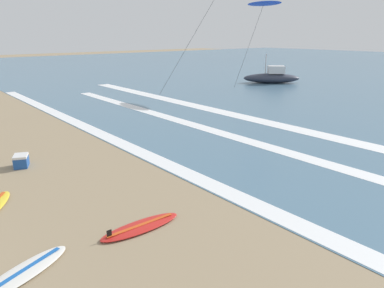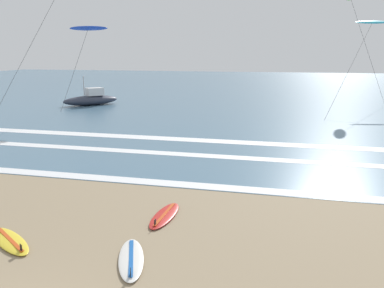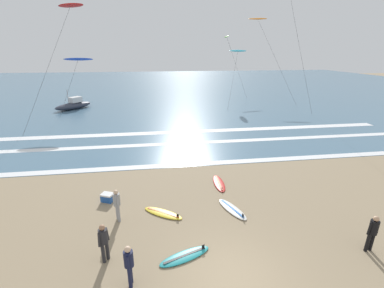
{
  "view_description": "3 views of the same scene",
  "coord_description": "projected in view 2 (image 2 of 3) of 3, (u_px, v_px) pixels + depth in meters",
  "views": [
    {
      "loc": [
        7.88,
        2.79,
        4.52
      ],
      "look_at": [
        0.0,
        9.34,
        1.34
      ],
      "focal_mm": 33.41,
      "sensor_mm": 36.0,
      "label": 1
    },
    {
      "loc": [
        4.73,
        -4.2,
        4.86
      ],
      "look_at": [
        1.36,
        9.55,
        1.65
      ],
      "focal_mm": 37.93,
      "sensor_mm": 36.0,
      "label": 2
    },
    {
      "loc": [
        -2.31,
        -6.69,
        7.49
      ],
      "look_at": [
        0.07,
        10.25,
        1.35
      ],
      "focal_mm": 24.23,
      "sensor_mm": 36.0,
      "label": 3
    }
  ],
  "objects": [
    {
      "name": "wave_foam_shoreline",
      "position": [
        124.0,
        180.0,
        15.75
      ],
      "size": [
        43.9,
        0.69,
        0.01
      ],
      "primitive_type": "cube",
      "color": "white",
      "rests_on": "ocean_surface"
    },
    {
      "name": "kite_blue_far_right",
      "position": [
        88.0,
        29.0,
        31.1
      ],
      "size": [
        4.76,
        0.82,
        6.87
      ],
      "color": "blue",
      "rests_on": "ground"
    },
    {
      "name": "surfboard_foreground_flat",
      "position": [
        10.0,
        241.0,
        10.59
      ],
      "size": [
        2.07,
        1.68,
        0.25
      ],
      "color": "yellow",
      "rests_on": "ground"
    },
    {
      "name": "surfboard_near_water",
      "position": [
        165.0,
        215.0,
        12.24
      ],
      "size": [
        0.66,
        2.12,
        0.25
      ],
      "color": "red",
      "rests_on": "ground"
    },
    {
      "name": "ocean_surface",
      "position": [
        258.0,
        87.0,
        57.66
      ],
      "size": [
        140.0,
        90.0,
        0.01
      ],
      "primitive_type": "cube",
      "color": "slate",
      "rests_on": "ground"
    },
    {
      "name": "kite_cyan_low_near",
      "position": [
        372.0,
        23.0,
        37.37
      ],
      "size": [
        6.17,
        11.9,
        7.79
      ],
      "color": "#23A8C6",
      "rests_on": "ground"
    },
    {
      "name": "offshore_boat",
      "position": [
        91.0,
        99.0,
        37.92
      ],
      "size": [
        4.74,
        5.0,
        2.7
      ],
      "color": "#2D3342",
      "rests_on": "ground"
    },
    {
      "name": "wave_foam_mid_break",
      "position": [
        196.0,
        155.0,
        19.53
      ],
      "size": [
        39.07,
        0.75,
        0.01
      ],
      "primitive_type": "cube",
      "color": "white",
      "rests_on": "ocean_surface"
    },
    {
      "name": "surfboard_right_spare",
      "position": [
        131.0,
        259.0,
        9.66
      ],
      "size": [
        1.33,
        2.17,
        0.25
      ],
      "color": "silver",
      "rests_on": "ground"
    },
    {
      "name": "wave_foam_outer_break",
      "position": [
        184.0,
        139.0,
        23.03
      ],
      "size": [
        43.39,
        1.03,
        0.01
      ],
      "primitive_type": "cube",
      "color": "white",
      "rests_on": "ocean_surface"
    }
  ]
}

